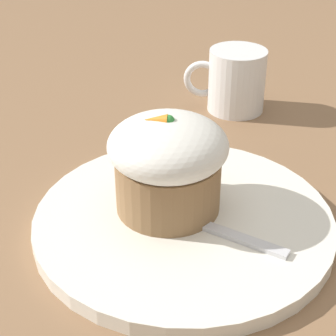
{
  "coord_description": "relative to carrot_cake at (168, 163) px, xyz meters",
  "views": [
    {
      "loc": [
        -0.03,
        0.39,
        0.3
      ],
      "look_at": [
        0.01,
        -0.01,
        0.05
      ],
      "focal_mm": 60.0,
      "sensor_mm": 36.0,
      "label": 1
    }
  ],
  "objects": [
    {
      "name": "coffee_cup",
      "position": [
        -0.05,
        -0.24,
        -0.02
      ],
      "size": [
        0.1,
        0.07,
        0.08
      ],
      "color": "white",
      "rests_on": "ground_plane"
    },
    {
      "name": "ground_plane",
      "position": [
        -0.01,
        0.01,
        -0.06
      ],
      "size": [
        4.0,
        4.0,
        0.0
      ],
      "primitive_type": "plane",
      "color": "#846042"
    },
    {
      "name": "carrot_cake",
      "position": [
        0.0,
        0.0,
        0.0
      ],
      "size": [
        0.1,
        0.1,
        0.09
      ],
      "color": "olive",
      "rests_on": "dessert_plate"
    },
    {
      "name": "dessert_plate",
      "position": [
        -0.01,
        0.01,
        -0.05
      ],
      "size": [
        0.26,
        0.26,
        0.01
      ],
      "color": "white",
      "rests_on": "ground_plane"
    },
    {
      "name": "spoon",
      "position": [
        -0.03,
        0.02,
        -0.04
      ],
      "size": [
        0.11,
        0.07,
        0.01
      ],
      "color": "silver",
      "rests_on": "dessert_plate"
    }
  ]
}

